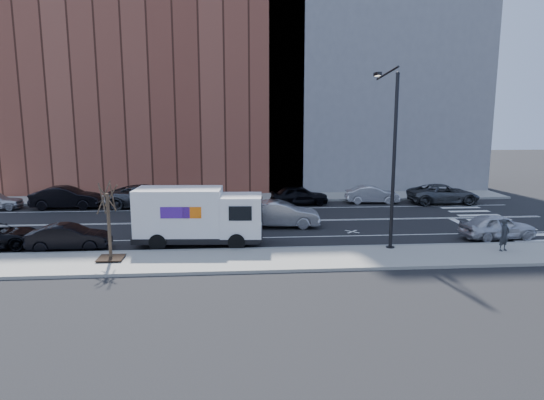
{
  "coord_description": "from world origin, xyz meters",
  "views": [
    {
      "loc": [
        -1.09,
        -31.24,
        7.03
      ],
      "look_at": [
        1.41,
        0.12,
        1.4
      ],
      "focal_mm": 32.0,
      "sensor_mm": 36.0,
      "label": 1
    }
  ],
  "objects": [
    {
      "name": "sidewalk_far",
      "position": [
        0.0,
        8.8,
        0.07
      ],
      "size": [
        44.0,
        3.6,
        0.15
      ],
      "primitive_type": "cube",
      "color": "gray",
      "rests_on": "ground"
    },
    {
      "name": "far_parked_b",
      "position": [
        -13.6,
        5.57,
        0.83
      ],
      "size": [
        5.04,
        1.8,
        1.66
      ],
      "primitive_type": "imported",
      "rotation": [
        0.0,
        0.0,
        1.56
      ],
      "color": "black",
      "rests_on": "ground"
    },
    {
      "name": "bldg_concrete",
      "position": [
        12.0,
        15.6,
        13.0
      ],
      "size": [
        20.0,
        10.0,
        26.0
      ],
      "primitive_type": "cube",
      "color": "slate",
      "rests_on": "ground"
    },
    {
      "name": "bldg_brick",
      "position": [
        -8.0,
        15.6,
        11.0
      ],
      "size": [
        26.0,
        10.0,
        22.0
      ],
      "primitive_type": "cube",
      "color": "brown",
      "rests_on": "ground"
    },
    {
      "name": "far_parked_d",
      "position": [
        -2.4,
        5.33,
        0.66
      ],
      "size": [
        4.68,
        2.16,
        1.33
      ],
      "primitive_type": "imported",
      "rotation": [
        0.0,
        0.0,
        1.64
      ],
      "color": "navy",
      "rests_on": "ground"
    },
    {
      "name": "curb_near",
      "position": [
        0.0,
        -7.0,
        0.08
      ],
      "size": [
        44.0,
        0.25,
        0.17
      ],
      "primitive_type": "cube",
      "color": "gray",
      "rests_on": "ground"
    },
    {
      "name": "near_parked_front",
      "position": [
        13.77,
        -5.62,
        0.72
      ],
      "size": [
        4.43,
        2.24,
        1.45
      ],
      "primitive_type": "imported",
      "rotation": [
        0.0,
        0.0,
        1.7
      ],
      "color": "silver",
      "rests_on": "ground"
    },
    {
      "name": "crosswalk",
      "position": [
        16.0,
        0.0,
        0.0
      ],
      "size": [
        3.0,
        14.0,
        0.01
      ],
      "primitive_type": null,
      "color": "white",
      "rests_on": "ground"
    },
    {
      "name": "far_parked_f",
      "position": [
        9.86,
        5.9,
        0.69
      ],
      "size": [
        4.28,
        1.76,
        1.38
      ],
      "primitive_type": "imported",
      "rotation": [
        0.0,
        0.0,
        1.5
      ],
      "color": "silver",
      "rests_on": "ground"
    },
    {
      "name": "ground",
      "position": [
        0.0,
        0.0,
        0.0
      ],
      "size": [
        120.0,
        120.0,
        0.0
      ],
      "primitive_type": "plane",
      "color": "black",
      "rests_on": "ground"
    },
    {
      "name": "sidewalk_near",
      "position": [
        0.0,
        -8.8,
        0.07
      ],
      "size": [
        44.0,
        3.6,
        0.15
      ],
      "primitive_type": "cube",
      "color": "gray",
      "rests_on": "ground"
    },
    {
      "name": "far_parked_e",
      "position": [
        3.99,
        5.65,
        0.76
      ],
      "size": [
        4.58,
        2.09,
        1.52
      ],
      "primitive_type": "imported",
      "rotation": [
        0.0,
        0.0,
        1.64
      ],
      "color": "black",
      "rests_on": "ground"
    },
    {
      "name": "fedex_van",
      "position": [
        -3.04,
        -5.6,
        1.63
      ],
      "size": [
        6.95,
        2.78,
        3.11
      ],
      "rotation": [
        0.0,
        0.0,
        -0.07
      ],
      "color": "black",
      "rests_on": "ground"
    },
    {
      "name": "curb_far",
      "position": [
        0.0,
        7.0,
        0.08
      ],
      "size": [
        44.0,
        0.25,
        0.17
      ],
      "primitive_type": "cube",
      "color": "gray",
      "rests_on": "ground"
    },
    {
      "name": "far_parked_g",
      "position": [
        15.44,
        5.33,
        0.76
      ],
      "size": [
        5.49,
        2.54,
        1.52
      ],
      "primitive_type": "imported",
      "rotation": [
        0.0,
        0.0,
        1.57
      ],
      "color": "#414347",
      "rests_on": "ground"
    },
    {
      "name": "street_tree",
      "position": [
        -7.0,
        -8.4,
        1.45
      ],
      "size": [
        1.2,
        1.2,
        3.75
      ],
      "color": "black",
      "rests_on": "ground"
    },
    {
      "name": "far_parked_c",
      "position": [
        -7.68,
        5.82,
        0.84
      ],
      "size": [
        6.19,
        3.16,
        1.67
      ],
      "primitive_type": "imported",
      "rotation": [
        0.0,
        0.0,
        1.63
      ],
      "color": "#414247",
      "rests_on": "ground"
    },
    {
      "name": "streetlight",
      "position": [
        7.0,
        -6.91,
        5.08
      ],
      "size": [
        0.44,
        4.02,
        9.34
      ],
      "color": "black",
      "rests_on": "ground"
    },
    {
      "name": "near_parked_rear_a",
      "position": [
        -9.68,
        -6.0,
        0.68
      ],
      "size": [
        4.17,
        1.6,
        1.36
      ],
      "primitive_type": "imported",
      "rotation": [
        0.0,
        0.0,
        1.61
      ],
      "color": "black",
      "rests_on": "ground"
    },
    {
      "name": "driving_sedan",
      "position": [
        1.78,
        -1.66,
        0.81
      ],
      "size": [
        5.06,
        2.13,
        1.62
      ],
      "primitive_type": "imported",
      "rotation": [
        0.0,
        0.0,
        1.49
      ],
      "color": "#9C9CA0",
      "rests_on": "ground"
    },
    {
      "name": "pedestrian",
      "position": [
        12.55,
        -8.44,
        0.97
      ],
      "size": [
        0.7,
        0.59,
        1.64
      ],
      "primitive_type": "imported",
      "rotation": [
        0.0,
        0.0,
        0.39
      ],
      "color": "#24272A",
      "rests_on": "sidewalk_near"
    },
    {
      "name": "road_markings",
      "position": [
        0.0,
        0.0,
        0.0
      ],
      "size": [
        40.0,
        8.6,
        0.01
      ],
      "primitive_type": null,
      "color": "white",
      "rests_on": "ground"
    }
  ]
}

